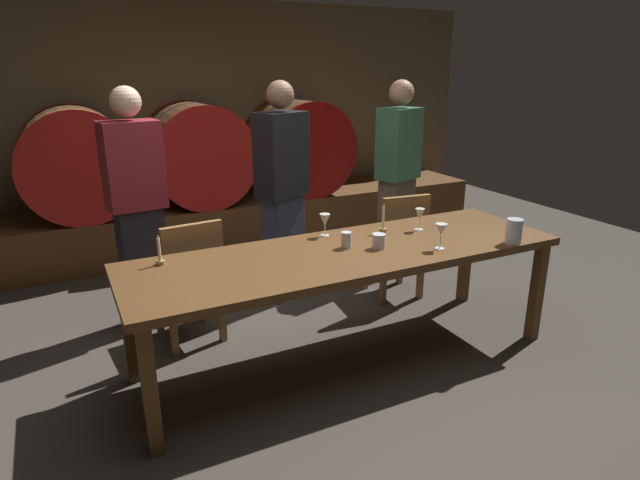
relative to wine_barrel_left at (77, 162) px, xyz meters
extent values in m
plane|color=#3F3A33|center=(1.14, -2.53, -0.98)|extent=(9.16, 9.16, 0.00)
cube|color=brown|center=(1.14, 0.55, 0.27)|extent=(7.05, 0.24, 2.49)
cube|color=brown|center=(1.14, 0.00, -0.74)|extent=(6.34, 0.90, 0.48)
cylinder|color=brown|center=(0.00, 0.00, 0.00)|extent=(1.00, 0.84, 1.00)
cylinder|color=#B21C16|center=(0.00, -0.43, 0.00)|extent=(1.01, 0.03, 1.01)
cylinder|color=#B21C16|center=(0.00, 0.43, 0.00)|extent=(1.01, 0.03, 1.01)
cylinder|color=#2D2D33|center=(0.00, 0.00, 0.00)|extent=(1.00, 0.04, 1.00)
cylinder|color=#513319|center=(1.11, 0.00, 0.00)|extent=(1.00, 0.84, 1.00)
cylinder|color=#B21C16|center=(1.11, -0.43, 0.00)|extent=(1.01, 0.03, 1.01)
cylinder|color=#B21C16|center=(1.11, 0.43, 0.00)|extent=(1.01, 0.03, 1.01)
cylinder|color=#2D2D33|center=(1.11, 0.00, 0.00)|extent=(1.00, 0.04, 1.00)
cylinder|color=#513319|center=(2.24, 0.00, 0.00)|extent=(1.00, 0.84, 1.00)
cylinder|color=maroon|center=(2.24, -0.43, 0.00)|extent=(1.01, 0.03, 1.01)
cylinder|color=maroon|center=(2.24, 0.43, 0.00)|extent=(1.01, 0.03, 1.01)
cylinder|color=#2D2D33|center=(2.24, 0.00, 0.00)|extent=(1.00, 0.04, 1.00)
cube|color=brown|center=(1.36, -2.69, -0.25)|extent=(2.74, 0.84, 0.05)
cube|color=brown|center=(0.07, -3.05, -0.63)|extent=(0.07, 0.07, 0.70)
cube|color=brown|center=(2.65, -3.05, -0.63)|extent=(0.07, 0.07, 0.70)
cube|color=brown|center=(0.07, -2.34, -0.63)|extent=(0.07, 0.07, 0.70)
cube|color=brown|center=(2.65, -2.34, -0.63)|extent=(0.07, 0.07, 0.70)
cube|color=olive|center=(0.51, -1.95, -0.54)|extent=(0.44, 0.44, 0.04)
cube|color=olive|center=(0.53, -2.13, -0.31)|extent=(0.40, 0.08, 0.42)
cube|color=olive|center=(0.67, -1.77, -0.77)|extent=(0.05, 0.05, 0.42)
cube|color=olive|center=(0.33, -1.80, -0.77)|extent=(0.05, 0.05, 0.42)
cube|color=olive|center=(0.70, -2.10, -0.77)|extent=(0.05, 0.05, 0.42)
cube|color=olive|center=(0.36, -2.14, -0.77)|extent=(0.05, 0.05, 0.42)
cube|color=olive|center=(2.21, -1.95, -0.54)|extent=(0.44, 0.44, 0.04)
cube|color=olive|center=(2.19, -2.13, -0.31)|extent=(0.40, 0.08, 0.42)
cube|color=olive|center=(2.40, -1.80, -0.77)|extent=(0.05, 0.05, 0.42)
cube|color=olive|center=(2.06, -1.77, -0.77)|extent=(0.05, 0.05, 0.42)
cube|color=olive|center=(2.36, -2.14, -0.77)|extent=(0.05, 0.05, 0.42)
cube|color=olive|center=(2.02, -2.10, -0.77)|extent=(0.05, 0.05, 0.42)
cube|color=black|center=(0.29, -1.58, -0.54)|extent=(0.32, 0.24, 0.89)
cube|color=maroon|center=(0.29, -1.58, 0.21)|extent=(0.41, 0.29, 0.60)
sphere|color=beige|center=(0.29, -1.58, 0.63)|extent=(0.21, 0.21, 0.21)
cube|color=#33384C|center=(1.38, -1.61, -0.55)|extent=(0.35, 0.29, 0.86)
cube|color=black|center=(1.38, -1.61, 0.20)|extent=(0.44, 0.36, 0.64)
sphere|color=#8C664C|center=(1.38, -1.61, 0.65)|extent=(0.21, 0.21, 0.21)
cube|color=brown|center=(2.54, -1.51, -0.54)|extent=(0.35, 0.29, 0.87)
cube|color=#336047|center=(2.54, -1.51, 0.20)|extent=(0.44, 0.36, 0.61)
sphere|color=tan|center=(2.54, -1.51, 0.63)|extent=(0.21, 0.21, 0.21)
cylinder|color=olive|center=(0.27, -2.43, -0.21)|extent=(0.05, 0.05, 0.02)
cylinder|color=#EDE5CC|center=(0.27, -2.43, -0.13)|extent=(0.02, 0.02, 0.13)
cone|color=yellow|center=(0.27, -2.43, -0.06)|extent=(0.01, 0.01, 0.02)
cylinder|color=olive|center=(1.75, -2.48, -0.21)|extent=(0.05, 0.05, 0.02)
cylinder|color=#EDE5CC|center=(1.75, -2.48, -0.12)|extent=(0.02, 0.02, 0.15)
cone|color=yellow|center=(1.75, -2.48, -0.04)|extent=(0.01, 0.01, 0.02)
cylinder|color=silver|center=(2.36, -3.05, -0.15)|extent=(0.10, 0.10, 0.16)
cylinder|color=silver|center=(1.36, -2.37, -0.22)|extent=(0.06, 0.06, 0.00)
cylinder|color=silver|center=(1.36, -2.37, -0.19)|extent=(0.01, 0.01, 0.06)
cone|color=silver|center=(1.36, -2.37, -0.12)|extent=(0.07, 0.07, 0.09)
cylinder|color=white|center=(1.87, -2.93, -0.22)|extent=(0.06, 0.06, 0.00)
cylinder|color=white|center=(1.87, -2.93, -0.18)|extent=(0.01, 0.01, 0.08)
cone|color=white|center=(1.87, -2.93, -0.10)|extent=(0.07, 0.07, 0.07)
cylinder|color=silver|center=(2.00, -2.55, -0.22)|extent=(0.06, 0.06, 0.00)
cylinder|color=silver|center=(2.00, -2.55, -0.19)|extent=(0.01, 0.01, 0.07)
cone|color=silver|center=(2.00, -2.55, -0.11)|extent=(0.07, 0.07, 0.08)
cylinder|color=silver|center=(1.37, -2.65, -0.18)|extent=(0.06, 0.06, 0.10)
cylinder|color=silver|center=(1.54, -2.75, -0.18)|extent=(0.08, 0.08, 0.09)
camera|label=1|loc=(-0.18, -5.35, 0.86)|focal=29.71mm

